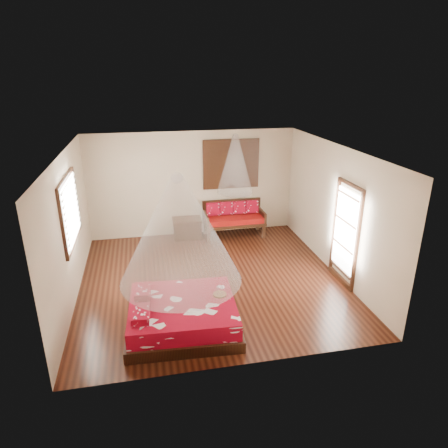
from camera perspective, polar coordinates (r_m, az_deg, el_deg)
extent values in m
cube|color=black|center=(8.74, -1.85, -7.96)|extent=(5.50, 5.50, 0.02)
cube|color=white|center=(7.78, -2.09, 10.54)|extent=(5.50, 5.50, 0.02)
cube|color=tan|center=(8.18, -21.37, -0.66)|extent=(0.02, 5.50, 2.80)
cube|color=tan|center=(9.01, 15.62, 1.95)|extent=(0.02, 5.50, 2.80)
cube|color=tan|center=(10.75, -4.50, 5.73)|extent=(5.50, 0.02, 2.80)
cube|color=tan|center=(5.69, 2.87, -8.70)|extent=(5.50, 0.02, 2.80)
cube|color=black|center=(7.24, -5.84, -13.78)|extent=(2.00, 1.83, 0.20)
cube|color=maroon|center=(7.10, -5.92, -12.12)|extent=(1.90, 1.73, 0.30)
cube|color=maroon|center=(6.70, -11.80, -12.54)|extent=(0.30, 0.51, 0.13)
cube|color=maroon|center=(7.32, -11.53, -9.44)|extent=(0.30, 0.51, 0.13)
cube|color=black|center=(10.46, -2.20, -1.55)|extent=(0.08, 0.08, 0.42)
cube|color=black|center=(10.79, 5.71, -0.92)|extent=(0.08, 0.08, 0.42)
cube|color=black|center=(11.02, -2.72, -0.38)|extent=(0.08, 0.08, 0.42)
cube|color=black|center=(11.33, 4.82, 0.19)|extent=(0.08, 0.08, 0.42)
cube|color=black|center=(10.81, 1.46, 0.19)|extent=(1.63, 0.72, 0.08)
cube|color=maroon|center=(10.77, 1.46, 0.74)|extent=(1.57, 0.66, 0.14)
cube|color=black|center=(11.01, 1.09, 2.18)|extent=(1.63, 0.06, 0.55)
cube|color=black|center=(10.62, -2.60, 0.70)|extent=(0.06, 0.72, 0.30)
cube|color=black|center=(10.95, 5.41, 1.26)|extent=(0.06, 0.72, 0.30)
cube|color=maroon|center=(10.78, -1.58, 2.10)|extent=(0.34, 0.19, 0.36)
cube|color=maroon|center=(10.84, 0.30, 2.23)|extent=(0.34, 0.19, 0.36)
cube|color=maroon|center=(10.92, 2.16, 2.35)|extent=(0.34, 0.19, 0.36)
cube|color=maroon|center=(11.01, 3.99, 2.47)|extent=(0.34, 0.19, 0.36)
cube|color=black|center=(10.80, -5.27, -0.72)|extent=(0.74, 0.54, 0.48)
cube|color=black|center=(10.71, -5.31, 0.58)|extent=(0.78, 0.58, 0.05)
cube|color=black|center=(10.77, 1.02, 8.55)|extent=(1.52, 0.06, 1.32)
cube|color=black|center=(10.76, 1.03, 8.54)|extent=(1.35, 0.04, 1.10)
cube|color=black|center=(8.26, -21.17, 1.79)|extent=(0.08, 1.74, 1.34)
cube|color=silver|center=(8.26, -20.89, 1.82)|extent=(0.04, 1.54, 1.10)
cube|color=black|center=(8.61, 16.93, -1.55)|extent=(0.08, 1.02, 2.16)
cube|color=white|center=(8.57, 16.88, -0.94)|extent=(0.03, 0.82, 1.70)
cylinder|color=brown|center=(7.19, -0.61, -10.02)|extent=(0.24, 0.24, 0.03)
cone|color=white|center=(6.41, -6.41, -0.81)|extent=(2.02, 2.02, 1.80)
cone|color=white|center=(10.30, 1.60, 8.55)|extent=(0.94, 0.94, 1.50)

